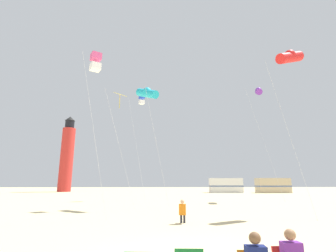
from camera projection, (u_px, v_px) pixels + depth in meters
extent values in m
sphere|color=brown|center=(255.00, 238.00, 4.23)|extent=(0.20, 0.20, 0.20)
sphere|color=#9E704C|center=(290.00, 235.00, 4.51)|extent=(0.20, 0.20, 0.20)
cube|color=orange|center=(182.00, 209.00, 12.29)|extent=(0.37, 0.27, 0.52)
sphere|color=#D8A87F|center=(182.00, 201.00, 12.38)|extent=(0.20, 0.20, 0.20)
cylinder|color=#2D2D38|center=(184.00, 214.00, 12.41)|extent=(0.18, 0.38, 0.13)
cylinder|color=#2D2D38|center=(184.00, 219.00, 12.51)|extent=(0.11, 0.11, 0.42)
cylinder|color=#2D2D38|center=(181.00, 214.00, 12.42)|extent=(0.18, 0.38, 0.13)
cylinder|color=#2D2D38|center=(181.00, 219.00, 12.52)|extent=(0.11, 0.11, 0.42)
cylinder|color=silver|center=(94.00, 132.00, 13.97)|extent=(1.75, 0.81, 9.46)
cube|color=#E54C8C|center=(96.00, 57.00, 15.91)|extent=(0.82, 0.82, 0.44)
cube|color=white|center=(95.00, 67.00, 15.76)|extent=(0.82, 0.82, 0.44)
cylinder|color=silver|center=(157.00, 146.00, 19.51)|extent=(2.03, 1.78, 9.48)
cylinder|color=#1EB2D1|center=(147.00, 93.00, 21.49)|extent=(2.17, 2.34, 1.48)
sphere|color=#1EB2D1|center=(147.00, 92.00, 21.52)|extent=(0.76, 0.76, 0.76)
cylinder|color=silver|center=(264.00, 142.00, 26.67)|extent=(2.87, 1.06, 12.43)
cylinder|color=purple|center=(259.00, 92.00, 29.46)|extent=(1.51, 2.58, 1.48)
sphere|color=purple|center=(258.00, 91.00, 29.50)|extent=(0.76, 0.76, 0.76)
cylinder|color=silver|center=(288.00, 129.00, 15.35)|extent=(1.10, 2.05, 10.34)
cylinder|color=red|center=(290.00, 57.00, 17.06)|extent=(2.53, 1.79, 1.48)
sphere|color=red|center=(290.00, 55.00, 17.10)|extent=(0.76, 0.76, 0.76)
cylinder|color=silver|center=(119.00, 147.00, 18.63)|extent=(2.58, 0.67, 9.18)
cube|color=yellow|center=(120.00, 94.00, 20.88)|extent=(1.22, 1.22, 0.40)
cylinder|color=yellow|center=(120.00, 102.00, 20.74)|extent=(0.04, 0.04, 1.10)
cylinder|color=silver|center=(136.00, 146.00, 28.92)|extent=(2.31, 0.86, 12.17)
cube|color=blue|center=(142.00, 97.00, 31.48)|extent=(0.82, 0.82, 0.44)
cube|color=white|center=(142.00, 102.00, 31.32)|extent=(0.82, 0.82, 0.44)
cylinder|color=red|center=(67.00, 159.00, 55.34)|extent=(2.80, 2.80, 14.00)
cylinder|color=black|center=(70.00, 125.00, 57.08)|extent=(2.00, 2.00, 1.80)
cone|color=black|center=(70.00, 119.00, 57.39)|extent=(2.20, 2.20, 1.00)
cube|color=white|center=(226.00, 185.00, 49.68)|extent=(6.53, 2.70, 2.80)
cube|color=#4C608C|center=(226.00, 186.00, 49.65)|extent=(6.58, 2.74, 0.24)
cube|color=#C6B28C|center=(273.00, 185.00, 48.60)|extent=(6.53, 2.70, 2.80)
cube|color=#4C608C|center=(273.00, 186.00, 48.57)|extent=(6.58, 2.75, 0.24)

